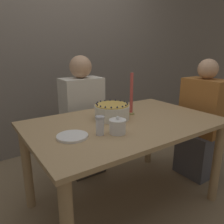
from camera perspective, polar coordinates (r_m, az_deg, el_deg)
The scene contains 10 objects.
ground_plane at distance 2.02m, azimuth 3.00°, elevation -22.39°, with size 12.00×12.00×0.00m, color #8C7556.
wall_behind at distance 2.82m, azimuth -14.84°, elevation 16.45°, with size 8.00×0.05×2.60m.
dining_table at distance 1.71m, azimuth 3.31°, elevation -5.83°, with size 1.44×0.92×0.73m.
cake at distance 1.71m, azimuth 0.00°, elevation 0.13°, with size 0.27×0.27×0.13m.
sugar_bowl at distance 1.41m, azimuth 1.46°, elevation -3.78°, with size 0.11×0.11×0.12m.
sugar_shaker at distance 1.39m, azimuth -3.17°, elevation -3.54°, with size 0.06×0.06×0.12m.
plate_stack at distance 1.38m, azimuth -10.31°, elevation -6.27°, with size 0.20×0.20×0.02m.
candle at distance 1.81m, azimuth 5.08°, elevation 3.82°, with size 0.06×0.06×0.35m.
person_man_blue_shirt at distance 2.25m, azimuth -7.64°, elevation -3.02°, with size 0.40×0.34×1.20m.
person_woman_floral at distance 2.36m, azimuth 22.22°, elevation -3.69°, with size 0.34×0.40×1.17m.
Camera 1 is at (-0.97, -1.25, 1.26)m, focal length 35.00 mm.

